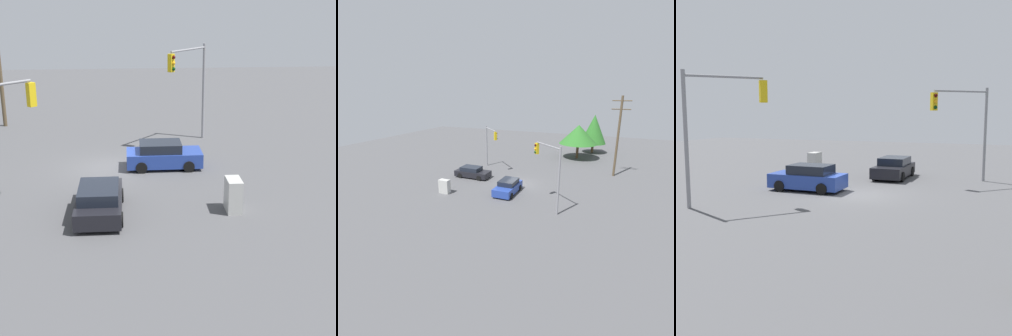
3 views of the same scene
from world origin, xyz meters
TOP-DOWN VIEW (x-y plane):
  - ground_plane at (0.00, 0.00)m, footprint 80.00×80.00m
  - sedan_blue at (0.15, 2.99)m, footprint 2.02×4.12m
  - sedan_dark at (6.36, -0.22)m, footprint 4.37×2.05m
  - traffic_signal_cross at (-4.71, 5.09)m, footprint 3.02×2.65m
  - electrical_cabinet at (6.42, 5.65)m, footprint 1.14×0.63m

SIDE VIEW (x-z plane):
  - ground_plane at x=0.00m, z-range 0.00..0.00m
  - sedan_dark at x=6.36m, z-range -0.02..1.35m
  - sedan_blue at x=0.15m, z-range -0.03..1.42m
  - electrical_cabinet at x=6.42m, z-range 0.00..1.49m
  - traffic_signal_cross at x=-4.71m, z-range 1.14..7.33m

